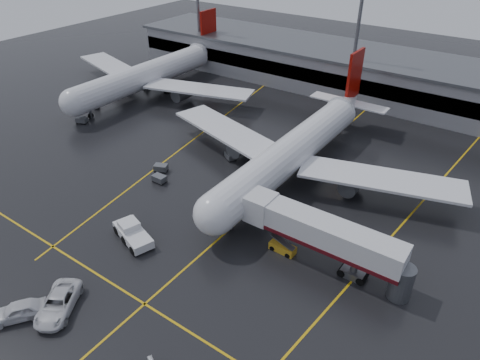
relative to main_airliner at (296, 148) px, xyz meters
The scene contains 20 objects.
ground 10.57m from the main_airliner, 90.00° to the right, with size 220.00×220.00×0.00m, color black.
apron_line_centre 10.57m from the main_airliner, 90.00° to the right, with size 0.25×90.00×0.02m, color gold.
apron_line_stop 31.98m from the main_airliner, 90.00° to the right, with size 60.00×0.25×0.02m, color gold.
apron_line_left 20.44m from the main_airliner, behind, with size 0.25×70.00×0.02m, color gold.
apron_line_right 18.49m from the main_airliner, ahead, with size 0.25×70.00×0.02m, color gold.
terminal 38.23m from the main_airliner, 90.00° to the left, with size 122.00×19.00×8.60m.
light_mast_left 56.34m from the main_airliner, 144.33° to the left, with size 3.00×1.20×25.45m.
light_mast_mid 34.26m from the main_airliner, 98.80° to the left, with size 3.00×1.20×25.45m.
main_airliner is the anchor object (origin of this frame).
second_airliner 43.68m from the main_airliner, 164.05° to the left, with size 48.80×45.60×14.10m.
jet_bridge 19.68m from the main_airliner, 52.90° to the right, with size 19.90×3.40×6.05m.
pushback_tractor 26.80m from the main_airliner, 108.89° to the right, with size 6.84×4.45×2.27m.
belt_loader 18.53m from the main_airliner, 65.50° to the right, with size 3.20×1.57×2.00m.
service_van_a 37.84m from the main_airliner, 99.95° to the right, with size 2.99×6.49×1.80m, color silver.
service_van_d 41.10m from the main_airliner, 102.60° to the right, with size 2.18×5.41×1.84m, color silver.
baggage_cart_a 20.76m from the main_airliner, 137.44° to the right, with size 2.01×1.31×1.12m.
baggage_cart_b 20.85m from the main_airliner, 146.29° to the right, with size 2.35×1.99×1.12m.
baggage_cart_c 11.33m from the main_airliner, 167.81° to the right, with size 2.38×2.12×1.12m.
baggage_cart_d 45.58m from the main_airliner, behind, with size 2.06×1.39×1.12m.
baggage_cart_e 42.28m from the main_airliner, behind, with size 2.35×1.98×1.12m.
Camera 1 is at (25.66, -41.55, 34.69)m, focal length 32.40 mm.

